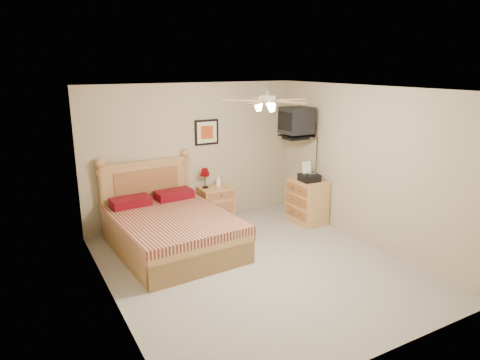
# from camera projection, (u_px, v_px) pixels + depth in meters

# --- Properties ---
(floor) EXTENTS (4.50, 4.50, 0.00)m
(floor) POSITION_uv_depth(u_px,v_px,m) (257.00, 267.00, 6.13)
(floor) COLOR #9C968D
(floor) RESTS_ON ground
(ceiling) EXTENTS (4.00, 4.50, 0.04)m
(ceiling) POSITION_uv_depth(u_px,v_px,m) (259.00, 89.00, 5.47)
(ceiling) COLOR white
(ceiling) RESTS_ON ground
(wall_back) EXTENTS (4.00, 0.04, 2.50)m
(wall_back) POSITION_uv_depth(u_px,v_px,m) (193.00, 154.00, 7.70)
(wall_back) COLOR tan
(wall_back) RESTS_ON ground
(wall_front) EXTENTS (4.00, 0.04, 2.50)m
(wall_front) POSITION_uv_depth(u_px,v_px,m) (386.00, 240.00, 3.90)
(wall_front) COLOR tan
(wall_front) RESTS_ON ground
(wall_left) EXTENTS (0.04, 4.50, 2.50)m
(wall_left) POSITION_uv_depth(u_px,v_px,m) (108.00, 205.00, 4.86)
(wall_left) COLOR tan
(wall_left) RESTS_ON ground
(wall_right) EXTENTS (0.04, 4.50, 2.50)m
(wall_right) POSITION_uv_depth(u_px,v_px,m) (366.00, 166.00, 6.74)
(wall_right) COLOR tan
(wall_right) RESTS_ON ground
(bed) EXTENTS (1.74, 2.21, 1.37)m
(bed) POSITION_uv_depth(u_px,v_px,m) (172.00, 208.00, 6.50)
(bed) COLOR #AE8547
(bed) RESTS_ON ground
(nightstand) EXTENTS (0.59, 0.44, 0.63)m
(nightstand) POSITION_uv_depth(u_px,v_px,m) (216.00, 204.00, 7.89)
(nightstand) COLOR #C47D3F
(nightstand) RESTS_ON ground
(table_lamp) EXTENTS (0.21, 0.21, 0.37)m
(table_lamp) POSITION_uv_depth(u_px,v_px,m) (205.00, 178.00, 7.73)
(table_lamp) COLOR #5B0104
(table_lamp) RESTS_ON nightstand
(lotion_bottle) EXTENTS (0.10, 0.10, 0.22)m
(lotion_bottle) POSITION_uv_depth(u_px,v_px,m) (218.00, 181.00, 7.82)
(lotion_bottle) COLOR white
(lotion_bottle) RESTS_ON nightstand
(framed_picture) EXTENTS (0.46, 0.04, 0.46)m
(framed_picture) POSITION_uv_depth(u_px,v_px,m) (207.00, 132.00, 7.71)
(framed_picture) COLOR black
(framed_picture) RESTS_ON wall_back
(dresser) EXTENTS (0.48, 0.68, 0.80)m
(dresser) POSITION_uv_depth(u_px,v_px,m) (307.00, 201.00, 7.76)
(dresser) COLOR #BF7C50
(dresser) RESTS_ON ground
(fax_machine) EXTENTS (0.34, 0.36, 0.33)m
(fax_machine) POSITION_uv_depth(u_px,v_px,m) (310.00, 172.00, 7.53)
(fax_machine) COLOR black
(fax_machine) RESTS_ON dresser
(magazine_lower) EXTENTS (0.25, 0.28, 0.02)m
(magazine_lower) POSITION_uv_depth(u_px,v_px,m) (300.00, 177.00, 7.81)
(magazine_lower) COLOR #B0A78C
(magazine_lower) RESTS_ON dresser
(magazine_upper) EXTENTS (0.28, 0.33, 0.02)m
(magazine_upper) POSITION_uv_depth(u_px,v_px,m) (299.00, 176.00, 7.83)
(magazine_upper) COLOR gray
(magazine_upper) RESTS_ON magazine_lower
(wall_tv) EXTENTS (0.56, 0.46, 0.58)m
(wall_tv) POSITION_uv_depth(u_px,v_px,m) (303.00, 122.00, 7.61)
(wall_tv) COLOR black
(wall_tv) RESTS_ON wall_right
(ceiling_fan) EXTENTS (1.14, 1.14, 0.28)m
(ceiling_fan) POSITION_uv_depth(u_px,v_px,m) (267.00, 101.00, 5.34)
(ceiling_fan) COLOR white
(ceiling_fan) RESTS_ON ceiling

